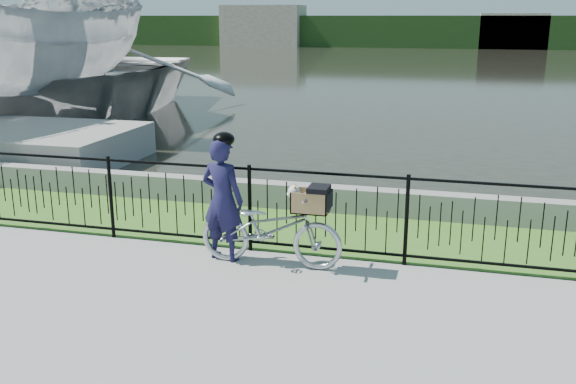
# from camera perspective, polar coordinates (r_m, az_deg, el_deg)

# --- Properties ---
(ground) EXTENTS (120.00, 120.00, 0.00)m
(ground) POSITION_cam_1_polar(r_m,az_deg,el_deg) (6.81, 0.55, -10.52)
(ground) COLOR gray
(ground) RESTS_ON ground
(grass_strip) EXTENTS (60.00, 2.00, 0.01)m
(grass_strip) POSITION_cam_1_polar(r_m,az_deg,el_deg) (9.16, 4.58, -3.58)
(grass_strip) COLOR #3F7023
(grass_strip) RESTS_ON ground
(water) EXTENTS (120.00, 120.00, 0.00)m
(water) POSITION_cam_1_polar(r_m,az_deg,el_deg) (39.08, 12.81, 10.66)
(water) COLOR black
(water) RESTS_ON ground
(quay_wall) EXTENTS (60.00, 0.30, 0.40)m
(quay_wall) POSITION_cam_1_polar(r_m,az_deg,el_deg) (10.04, 5.63, -0.72)
(quay_wall) COLOR gray
(quay_wall) RESTS_ON ground
(fence) EXTENTS (14.00, 0.06, 1.15)m
(fence) POSITION_cam_1_polar(r_m,az_deg,el_deg) (8.05, 3.37, -1.98)
(fence) COLOR black
(fence) RESTS_ON ground
(far_treeline) EXTENTS (120.00, 6.00, 3.00)m
(far_treeline) POSITION_cam_1_polar(r_m,az_deg,el_deg) (65.97, 13.93, 13.68)
(far_treeline) COLOR #213E18
(far_treeline) RESTS_ON ground
(far_building_left) EXTENTS (8.00, 4.00, 4.00)m
(far_building_left) POSITION_cam_1_polar(r_m,az_deg,el_deg) (66.85, -2.20, 14.55)
(far_building_left) COLOR #AB9F89
(far_building_left) RESTS_ON ground
(far_building_right) EXTENTS (6.00, 3.00, 3.20)m
(far_building_right) POSITION_cam_1_polar(r_m,az_deg,el_deg) (64.60, 19.36, 13.34)
(far_building_right) COLOR #AB9F89
(far_building_right) RESTS_ON ground
(bicycle_rig) EXTENTS (1.78, 0.62, 1.06)m
(bicycle_rig) POSITION_cam_1_polar(r_m,az_deg,el_deg) (7.83, -1.43, -3.19)
(bicycle_rig) COLOR #A6AAB1
(bicycle_rig) RESTS_ON ground
(cyclist) EXTENTS (0.63, 0.48, 1.62)m
(cyclist) POSITION_cam_1_polar(r_m,az_deg,el_deg) (7.97, -5.85, -0.48)
(cyclist) COLOR #161437
(cyclist) RESTS_ON ground
(boat_far) EXTENTS (8.49, 11.64, 2.36)m
(boat_far) POSITION_cam_1_polar(r_m,az_deg,el_deg) (20.63, -18.91, 9.59)
(boat_far) COLOR #BCBDBD
(boat_far) RESTS_ON water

